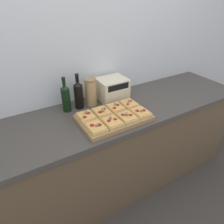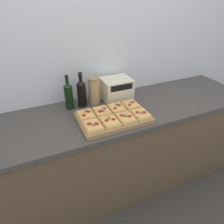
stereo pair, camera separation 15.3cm
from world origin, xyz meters
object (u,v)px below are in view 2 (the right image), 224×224
object	(u,v)px
cutting_board	(114,118)
grain_jar_tall	(94,91)
olive_oil_bottle	(69,95)
toaster_oven	(116,89)
wine_bottle	(82,93)

from	to	relation	value
cutting_board	grain_jar_tall	bearing A→B (deg)	97.32
olive_oil_bottle	grain_jar_tall	world-z (taller)	olive_oil_bottle
cutting_board	olive_oil_bottle	xyz separation A→B (m)	(-0.26, 0.31, 0.10)
cutting_board	toaster_oven	bearing A→B (deg)	61.80
wine_bottle	toaster_oven	bearing A→B (deg)	-0.15
olive_oil_bottle	wine_bottle	world-z (taller)	wine_bottle
grain_jar_tall	toaster_oven	distance (m)	0.21
wine_bottle	toaster_oven	xyz separation A→B (m)	(0.32, -0.00, -0.02)
cutting_board	toaster_oven	distance (m)	0.36
olive_oil_bottle	grain_jar_tall	size ratio (longest dim) A/B	1.24
cutting_board	wine_bottle	bearing A→B (deg)	115.97
cutting_board	olive_oil_bottle	distance (m)	0.42
cutting_board	wine_bottle	xyz separation A→B (m)	(-0.15, 0.31, 0.11)
wine_bottle	olive_oil_bottle	bearing A→B (deg)	-180.00
olive_oil_bottle	grain_jar_tall	xyz separation A→B (m)	(0.22, 0.00, -0.00)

